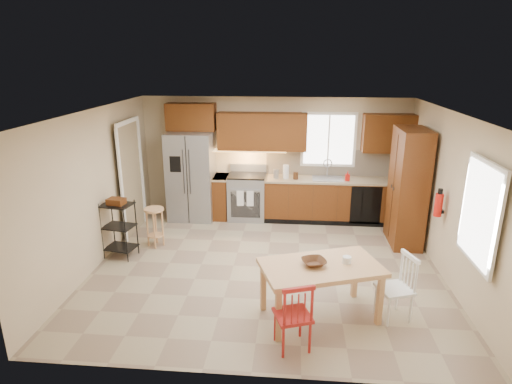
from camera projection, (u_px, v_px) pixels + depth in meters
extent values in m
plane|color=#9C8D6E|center=(266.00, 267.00, 6.96)|extent=(5.50, 5.50, 0.00)
cube|color=silver|center=(268.00, 112.00, 6.20)|extent=(5.50, 5.00, 0.02)
cube|color=#CCB793|center=(275.00, 158.00, 8.95)|extent=(5.50, 0.02, 2.50)
cube|color=#CCB793|center=(251.00, 272.00, 4.21)|extent=(5.50, 0.02, 2.50)
cube|color=#CCB793|center=(95.00, 189.00, 6.81)|extent=(0.02, 5.00, 2.50)
cube|color=#CCB793|center=(451.00, 199.00, 6.35)|extent=(0.02, 5.00, 2.50)
cube|color=gray|center=(191.00, 176.00, 8.84)|extent=(0.92, 0.75, 1.82)
cube|color=gray|center=(247.00, 197.00, 8.94)|extent=(0.76, 0.63, 0.92)
cube|color=#592E10|center=(221.00, 197.00, 9.00)|extent=(0.30, 0.60, 0.90)
cube|color=#592E10|center=(336.00, 200.00, 8.80)|extent=(2.92, 0.60, 0.90)
cube|color=black|center=(366.00, 205.00, 8.48)|extent=(0.60, 0.02, 0.78)
cube|color=beige|center=(337.00, 162.00, 8.85)|extent=(2.92, 0.03, 0.55)
cube|color=#613510|center=(191.00, 117.00, 8.67)|extent=(1.00, 0.35, 0.55)
cube|color=#613510|center=(262.00, 131.00, 8.63)|extent=(1.80, 0.35, 0.75)
cube|color=#613510|center=(388.00, 133.00, 8.42)|extent=(1.00, 0.35, 0.75)
cube|color=white|center=(329.00, 140.00, 8.72)|extent=(1.12, 0.04, 1.12)
cube|color=gray|center=(328.00, 181.00, 8.69)|extent=(0.62, 0.46, 0.16)
cube|color=#FFBF66|center=(247.00, 151.00, 8.76)|extent=(1.60, 0.30, 0.01)
imported|color=red|center=(347.00, 176.00, 8.53)|extent=(0.09, 0.09, 0.19)
cylinder|color=white|center=(286.00, 172.00, 8.66)|extent=(0.12, 0.12, 0.28)
cylinder|color=gray|center=(276.00, 174.00, 8.70)|extent=(0.11, 0.11, 0.18)
cylinder|color=#472912|center=(296.00, 176.00, 8.64)|extent=(0.10, 0.10, 0.14)
cube|color=#592E10|center=(408.00, 188.00, 7.58)|extent=(0.50, 0.95, 2.10)
cylinder|color=red|center=(439.00, 205.00, 6.55)|extent=(0.12, 0.12, 0.36)
cube|color=white|center=(480.00, 213.00, 5.20)|extent=(0.04, 1.02, 1.32)
cube|color=#8C7A59|center=(131.00, 179.00, 8.10)|extent=(0.04, 0.95, 2.10)
imported|color=#472912|center=(314.00, 265.00, 5.43)|extent=(0.39, 0.39, 0.07)
cylinder|color=white|center=(347.00, 261.00, 5.47)|extent=(0.13, 0.13, 0.12)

